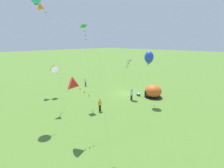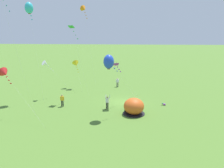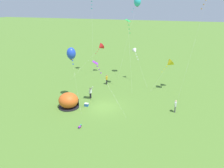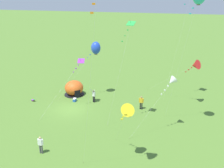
{
  "view_description": "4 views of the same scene",
  "coord_description": "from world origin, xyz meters",
  "px_view_note": "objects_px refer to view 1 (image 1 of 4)",
  "views": [
    {
      "loc": [
        -18.41,
        23.24,
        9.03
      ],
      "look_at": [
        -0.23,
        3.64,
        2.42
      ],
      "focal_mm": 28.0,
      "sensor_mm": 36.0,
      "label": 1
    },
    {
      "loc": [
        -31.16,
        -0.78,
        10.3
      ],
      "look_at": [
        0.69,
        1.77,
        2.6
      ],
      "focal_mm": 35.0,
      "sensor_mm": 36.0,
      "label": 2
    },
    {
      "loc": [
        9.0,
        -25.47,
        13.66
      ],
      "look_at": [
        -0.03,
        3.5,
        2.15
      ],
      "focal_mm": 35.0,
      "sensor_mm": 36.0,
      "label": 3
    },
    {
      "loc": [
        27.16,
        13.22,
        14.07
      ],
      "look_at": [
        -1.9,
        4.93,
        3.23
      ],
      "focal_mm": 42.0,
      "sensor_mm": 36.0,
      "label": 4
    }
  ],
  "objects_px": {
    "toddler_crawling": "(148,87)",
    "kite_purple": "(129,62)",
    "person_watching_sky": "(100,104)",
    "person_flying_kite": "(132,94)",
    "person_center_field": "(85,81)",
    "kite_red": "(75,85)",
    "kite_green": "(84,30)",
    "cooler_box": "(138,95)",
    "kite_yellow": "(54,69)",
    "popup_tent": "(153,91)",
    "kite_orange": "(42,8)",
    "kite_blue": "(149,57)",
    "kite_white": "(56,71)"
  },
  "relations": [
    {
      "from": "kite_green",
      "to": "person_center_field",
      "type": "bearing_deg",
      "value": -37.76
    },
    {
      "from": "kite_yellow",
      "to": "kite_green",
      "type": "xyz_separation_m",
      "value": [
        -6.48,
        -1.31,
        6.0
      ]
    },
    {
      "from": "toddler_crawling",
      "to": "kite_red",
      "type": "bearing_deg",
      "value": 103.4
    },
    {
      "from": "toddler_crawling",
      "to": "person_flying_kite",
      "type": "relative_size",
      "value": 0.29
    },
    {
      "from": "person_flying_kite",
      "to": "kite_blue",
      "type": "distance_m",
      "value": 6.33
    },
    {
      "from": "popup_tent",
      "to": "person_flying_kite",
      "type": "height_order",
      "value": "popup_tent"
    },
    {
      "from": "person_center_field",
      "to": "kite_purple",
      "type": "bearing_deg",
      "value": -177.54
    },
    {
      "from": "kite_yellow",
      "to": "kite_orange",
      "type": "distance_m",
      "value": 10.84
    },
    {
      "from": "kite_purple",
      "to": "kite_green",
      "type": "relative_size",
      "value": 0.56
    },
    {
      "from": "kite_yellow",
      "to": "kite_green",
      "type": "relative_size",
      "value": 0.46
    },
    {
      "from": "person_flying_kite",
      "to": "kite_green",
      "type": "distance_m",
      "value": 11.78
    },
    {
      "from": "cooler_box",
      "to": "toddler_crawling",
      "type": "distance_m",
      "value": 5.55
    },
    {
      "from": "kite_yellow",
      "to": "person_center_field",
      "type": "bearing_deg",
      "value": -78.33
    },
    {
      "from": "popup_tent",
      "to": "person_watching_sky",
      "type": "distance_m",
      "value": 10.21
    },
    {
      "from": "person_center_field",
      "to": "kite_purple",
      "type": "relative_size",
      "value": 0.27
    },
    {
      "from": "person_center_field",
      "to": "kite_red",
      "type": "distance_m",
      "value": 20.51
    },
    {
      "from": "kite_red",
      "to": "kite_green",
      "type": "height_order",
      "value": "kite_green"
    },
    {
      "from": "person_flying_kite",
      "to": "kite_purple",
      "type": "distance_m",
      "value": 5.08
    },
    {
      "from": "popup_tent",
      "to": "kite_yellow",
      "type": "relative_size",
      "value": 0.54
    },
    {
      "from": "cooler_box",
      "to": "kite_white",
      "type": "relative_size",
      "value": 0.09
    },
    {
      "from": "person_flying_kite",
      "to": "kite_white",
      "type": "bearing_deg",
      "value": 66.05
    },
    {
      "from": "kite_orange",
      "to": "kite_blue",
      "type": "bearing_deg",
      "value": -159.87
    },
    {
      "from": "kite_blue",
      "to": "kite_purple",
      "type": "bearing_deg",
      "value": -10.04
    },
    {
      "from": "popup_tent",
      "to": "kite_red",
      "type": "xyz_separation_m",
      "value": [
        -1.16,
        16.0,
        4.3
      ]
    },
    {
      "from": "person_center_field",
      "to": "person_flying_kite",
      "type": "xyz_separation_m",
      "value": [
        -12.26,
        0.72,
        0.03
      ]
    },
    {
      "from": "person_watching_sky",
      "to": "person_flying_kite",
      "type": "distance_m",
      "value": 6.41
    },
    {
      "from": "person_watching_sky",
      "to": "kite_red",
      "type": "height_order",
      "value": "kite_red"
    },
    {
      "from": "toddler_crawling",
      "to": "kite_yellow",
      "type": "xyz_separation_m",
      "value": [
        8.74,
        14.73,
        4.33
      ]
    },
    {
      "from": "toddler_crawling",
      "to": "kite_green",
      "type": "bearing_deg",
      "value": 80.43
    },
    {
      "from": "popup_tent",
      "to": "kite_purple",
      "type": "xyz_separation_m",
      "value": [
        3.28,
        2.4,
        4.7
      ]
    },
    {
      "from": "cooler_box",
      "to": "toddler_crawling",
      "type": "height_order",
      "value": "cooler_box"
    },
    {
      "from": "kite_red",
      "to": "popup_tent",
      "type": "bearing_deg",
      "value": -85.87
    },
    {
      "from": "person_center_field",
      "to": "kite_blue",
      "type": "xyz_separation_m",
      "value": [
        -14.76,
        0.26,
        5.84
      ]
    },
    {
      "from": "popup_tent",
      "to": "kite_orange",
      "type": "bearing_deg",
      "value": 29.74
    },
    {
      "from": "toddler_crawling",
      "to": "person_watching_sky",
      "type": "distance_m",
      "value": 14.43
    },
    {
      "from": "popup_tent",
      "to": "kite_yellow",
      "type": "xyz_separation_m",
      "value": [
        12.44,
        10.39,
        3.51
      ]
    },
    {
      "from": "person_center_field",
      "to": "kite_orange",
      "type": "bearing_deg",
      "value": 68.49
    },
    {
      "from": "cooler_box",
      "to": "kite_yellow",
      "type": "relative_size",
      "value": 0.1
    },
    {
      "from": "kite_blue",
      "to": "toddler_crawling",
      "type": "bearing_deg",
      "value": -59.12
    },
    {
      "from": "kite_yellow",
      "to": "kite_green",
      "type": "distance_m",
      "value": 8.93
    },
    {
      "from": "cooler_box",
      "to": "kite_orange",
      "type": "xyz_separation_m",
      "value": [
        14.42,
        8.49,
        14.25
      ]
    },
    {
      "from": "person_watching_sky",
      "to": "kite_purple",
      "type": "height_order",
      "value": "kite_purple"
    },
    {
      "from": "popup_tent",
      "to": "kite_white",
      "type": "relative_size",
      "value": 0.47
    },
    {
      "from": "cooler_box",
      "to": "person_watching_sky",
      "type": "distance_m",
      "value": 9.01
    },
    {
      "from": "toddler_crawling",
      "to": "kite_purple",
      "type": "xyz_separation_m",
      "value": [
        -0.41,
        6.74,
        5.51
      ]
    },
    {
      "from": "kite_red",
      "to": "kite_blue",
      "type": "distance_m",
      "value": 12.98
    },
    {
      "from": "kite_blue",
      "to": "kite_white",
      "type": "bearing_deg",
      "value": 56.49
    },
    {
      "from": "kite_white",
      "to": "kite_blue",
      "type": "xyz_separation_m",
      "value": [
        -6.98,
        -10.53,
        1.39
      ]
    },
    {
      "from": "cooler_box",
      "to": "kite_white",
      "type": "height_order",
      "value": "kite_white"
    },
    {
      "from": "kite_white",
      "to": "person_watching_sky",
      "type": "bearing_deg",
      "value": -138.06
    }
  ]
}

